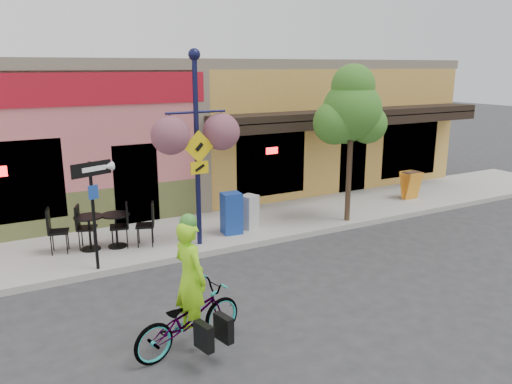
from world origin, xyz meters
TOP-DOWN VIEW (x-y plane):
  - ground at (0.00, 0.00)m, footprint 90.00×90.00m
  - sidewalk at (0.00, 2.00)m, footprint 24.00×3.00m
  - curb at (0.00, 0.55)m, footprint 24.00×0.12m
  - building at (0.00, 7.50)m, footprint 18.20×8.20m
  - bicycle at (-3.99, -2.90)m, footprint 2.01×1.08m
  - cyclist_rider at (-3.94, -2.90)m, footprint 0.58×0.75m
  - lamp_post at (-2.18, 1.04)m, footprint 1.46×0.61m
  - one_way_sign at (-4.65, 0.65)m, footprint 0.89×0.48m
  - cafe_set_left at (-4.56, 1.88)m, footprint 1.92×1.26m
  - cafe_set_right at (-3.97, 1.78)m, footprint 1.95×1.42m
  - newspaper_box_blue at (-1.16, 1.37)m, footprint 0.51×0.46m
  - newspaper_box_grey at (-0.56, 1.54)m, footprint 0.52×0.50m
  - street_tree at (2.13, 0.83)m, footprint 1.67×1.67m
  - sandwich_board at (5.37, 1.52)m, footprint 0.54×0.40m

SIDE VIEW (x-z plane):
  - ground at x=0.00m, z-range 0.00..0.00m
  - sidewalk at x=0.00m, z-range 0.00..0.15m
  - curb at x=0.00m, z-range 0.00..0.15m
  - bicycle at x=-3.99m, z-range 0.00..1.01m
  - newspaper_box_grey at x=-0.56m, z-range 0.15..1.03m
  - sandwich_board at x=5.37m, z-range 0.15..1.04m
  - cafe_set_right at x=-3.97m, z-range 0.15..1.20m
  - newspaper_box_blue at x=-1.16m, z-range 0.15..1.21m
  - cafe_set_left at x=-4.56m, z-range 0.15..1.21m
  - cyclist_rider at x=-3.94m, z-range 0.00..1.84m
  - one_way_sign at x=-4.65m, z-range 0.15..2.45m
  - building at x=0.00m, z-range 0.00..4.50m
  - street_tree at x=2.13m, z-range 0.15..4.42m
  - lamp_post at x=-2.18m, z-range 0.15..4.69m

